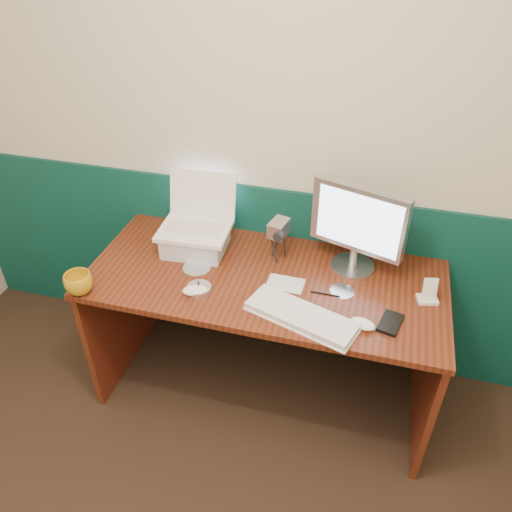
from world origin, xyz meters
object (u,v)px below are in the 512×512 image
(laptop, at_px, (193,207))
(monitor, at_px, (357,229))
(mug, at_px, (79,283))
(desk, at_px, (264,337))
(keyboard, at_px, (301,317))
(camcorder, at_px, (278,241))

(laptop, height_order, monitor, monitor)
(laptop, xyz_separation_m, mug, (-0.37, -0.43, -0.19))
(desk, xyz_separation_m, keyboard, (0.21, -0.23, 0.39))
(keyboard, bearing_deg, desk, 150.69)
(desk, bearing_deg, monitor, 25.04)
(desk, height_order, camcorder, camcorder)
(laptop, xyz_separation_m, keyboard, (0.58, -0.35, -0.22))
(desk, distance_m, camcorder, 0.50)
(mug, bearing_deg, keyboard, 4.97)
(mug, bearing_deg, desk, 22.73)
(laptop, xyz_separation_m, camcorder, (0.40, 0.03, -0.14))
(desk, distance_m, keyboard, 0.50)
(desk, distance_m, mug, 0.91)
(monitor, height_order, camcorder, monitor)
(laptop, height_order, camcorder, laptop)
(laptop, height_order, mug, laptop)
(laptop, bearing_deg, mug, -133.51)
(keyboard, bearing_deg, laptop, 167.09)
(keyboard, xyz_separation_m, mug, (-0.95, -0.08, 0.03))
(desk, bearing_deg, laptop, 161.85)
(monitor, bearing_deg, laptop, -158.08)
(laptop, bearing_deg, monitor, 0.61)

